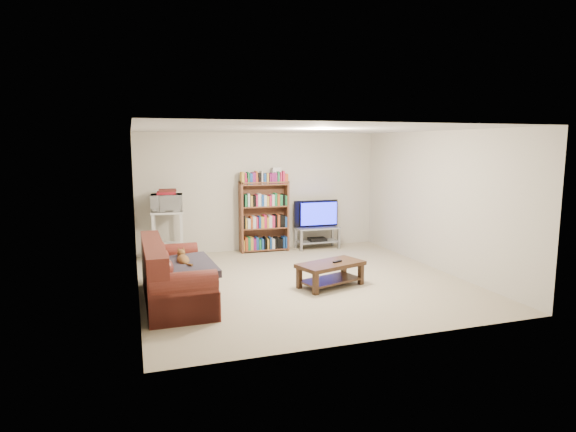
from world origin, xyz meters
name	(u,v)px	position (x,y,z in m)	size (l,w,h in m)	color
floor	(302,281)	(0.00, 0.00, 0.00)	(5.00, 5.00, 0.00)	tan
ceiling	(302,129)	(0.00, 0.00, 2.40)	(5.00, 5.00, 0.00)	white
wall_back	(261,192)	(0.00, 2.50, 1.20)	(5.00, 5.00, 0.00)	beige
wall_front	(380,235)	(0.00, -2.50, 1.20)	(5.00, 5.00, 0.00)	beige
wall_left	(135,214)	(-2.50, 0.00, 1.20)	(5.00, 5.00, 0.00)	beige
wall_right	(438,201)	(2.50, 0.00, 1.20)	(5.00, 5.00, 0.00)	beige
sofa	(171,281)	(-2.07, -0.41, 0.30)	(0.88, 1.99, 0.85)	maroon
blanket	(185,267)	(-1.89, -0.55, 0.51)	(0.77, 0.99, 0.10)	#322E3A
cat	(183,260)	(-1.89, -0.37, 0.57)	(0.22, 0.54, 0.16)	brown
coffee_table	(331,270)	(0.32, -0.42, 0.26)	(1.14, 0.80, 0.37)	#372113
remote	(337,262)	(0.42, -0.43, 0.39)	(0.17, 0.05, 0.02)	black
tv_stand	(317,234)	(1.14, 2.20, 0.31)	(0.90, 0.41, 0.45)	#999EA3
television	(318,214)	(1.14, 2.20, 0.73)	(0.97, 0.13, 0.56)	black
dvd_player	(317,239)	(1.14, 2.20, 0.19)	(0.36, 0.25, 0.06)	black
bookshelf	(264,216)	(0.01, 2.30, 0.73)	(1.00, 0.34, 1.43)	brown
shelf_clutter	(268,176)	(0.11, 2.31, 1.53)	(0.73, 0.23, 0.28)	silver
microwave_stand	(168,229)	(-1.92, 2.12, 0.60)	(0.62, 0.48, 0.93)	silver
microwave	(167,203)	(-1.92, 2.12, 1.09)	(0.57, 0.39, 0.32)	silver
game_boxes	(166,193)	(-1.92, 2.12, 1.27)	(0.34, 0.30, 0.05)	maroon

